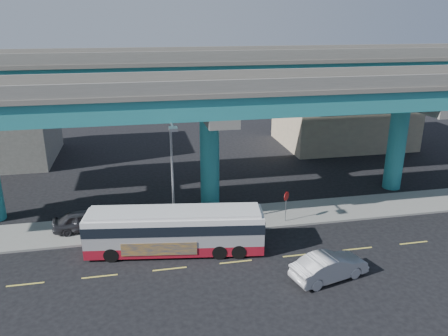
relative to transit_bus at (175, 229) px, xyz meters
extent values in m
plane|color=black|center=(3.44, -1.70, -1.55)|extent=(120.00, 120.00, 0.00)
cube|color=gray|center=(3.44, 3.80, -1.47)|extent=(70.00, 4.00, 0.15)
cube|color=#D8C64C|center=(-8.56, -2.00, -1.54)|extent=(2.00, 0.12, 0.01)
cube|color=#D8C64C|center=(-4.56, -2.00, -1.54)|extent=(2.00, 0.12, 0.01)
cube|color=#D8C64C|center=(-0.56, -2.00, -1.54)|extent=(2.00, 0.12, 0.01)
cube|color=#D8C64C|center=(3.44, -2.00, -1.54)|extent=(2.00, 0.12, 0.01)
cube|color=#D8C64C|center=(7.44, -2.00, -1.54)|extent=(2.00, 0.12, 0.01)
cube|color=#D8C64C|center=(11.44, -2.00, -1.54)|extent=(2.00, 0.12, 0.01)
cube|color=#D8C64C|center=(15.44, -2.00, -1.54)|extent=(2.00, 0.12, 0.01)
cylinder|color=teal|center=(3.44, 7.30, 2.15)|extent=(1.50, 1.50, 7.40)
cube|color=gray|center=(3.44, 7.30, 6.15)|extent=(2.00, 12.00, 0.60)
cube|color=gray|center=(3.44, 10.80, 7.05)|extent=(1.80, 5.00, 1.20)
cylinder|color=teal|center=(19.44, 7.30, 2.15)|extent=(1.50, 1.50, 7.40)
cube|color=gray|center=(19.44, 7.30, 6.15)|extent=(2.00, 12.00, 0.60)
cube|color=gray|center=(19.44, 10.80, 7.05)|extent=(1.80, 5.00, 1.20)
cube|color=teal|center=(3.44, 3.80, 7.15)|extent=(52.00, 5.00, 1.40)
cube|color=gray|center=(3.44, 3.80, 8.00)|extent=(52.00, 5.40, 0.30)
cube|color=gray|center=(3.44, 1.30, 8.55)|extent=(52.00, 0.25, 0.80)
cube|color=gray|center=(3.44, 6.30, 8.55)|extent=(52.00, 0.25, 0.80)
cube|color=teal|center=(3.44, 10.80, 8.35)|extent=(52.00, 5.00, 1.40)
cube|color=gray|center=(3.44, 10.80, 9.20)|extent=(52.00, 5.40, 0.30)
cube|color=gray|center=(3.44, 8.30, 9.75)|extent=(52.00, 0.25, 0.80)
cube|color=gray|center=(3.44, 13.30, 9.75)|extent=(52.00, 0.25, 0.80)
cube|color=tan|center=(21.44, 21.30, 1.95)|extent=(14.00, 10.00, 7.00)
cube|color=black|center=(21.44, 16.20, 4.05)|extent=(12.00, 0.25, 1.20)
cube|color=maroon|center=(-0.01, 0.00, -1.05)|extent=(11.15, 3.90, 0.64)
cube|color=#A7A7AB|center=(-0.01, 0.00, -0.04)|extent=(11.15, 3.90, 1.37)
cube|color=black|center=(-0.01, 0.00, 0.41)|extent=(11.22, 3.96, 0.64)
cube|color=silver|center=(-0.01, 0.00, 0.91)|extent=(11.15, 3.90, 0.36)
cube|color=silver|center=(-0.01, 0.00, 1.19)|extent=(10.72, 3.60, 0.18)
cube|color=black|center=(5.41, -0.80, 0.27)|extent=(0.36, 2.06, 1.09)
cube|color=black|center=(-5.44, 0.81, 0.27)|extent=(0.36, 2.06, 1.09)
cube|color=navy|center=(-1.09, -1.03, -0.71)|extent=(4.51, 0.72, 0.82)
cylinder|color=black|center=(-3.95, -0.47, -1.09)|extent=(0.94, 0.40, 0.91)
cylinder|color=black|center=(-3.64, 1.60, -1.09)|extent=(0.94, 0.40, 0.91)
cylinder|color=black|center=(2.53, -1.43, -1.09)|extent=(0.94, 0.40, 0.91)
cylinder|color=black|center=(2.84, 0.64, -1.09)|extent=(0.94, 0.40, 0.91)
cylinder|color=black|center=(3.71, -1.61, -1.09)|extent=(0.94, 0.40, 0.91)
cylinder|color=black|center=(4.01, 0.46, -1.09)|extent=(0.94, 0.40, 0.91)
imported|color=#ABABB0|center=(8.22, -4.72, -0.80)|extent=(3.81, 5.31, 1.49)
imported|color=#333439|center=(-5.93, 3.93, -0.70)|extent=(2.44, 4.39, 1.39)
cylinder|color=gray|center=(0.13, 2.30, 2.63)|extent=(0.16, 0.16, 8.05)
cylinder|color=gray|center=(0.13, 1.21, 6.44)|extent=(0.12, 2.18, 0.12)
cube|color=gray|center=(0.13, 0.13, 6.38)|extent=(0.50, 0.70, 0.18)
cylinder|color=gray|center=(8.11, 2.50, -0.40)|extent=(0.06, 0.06, 2.00)
cylinder|color=#B20A0A|center=(8.11, 2.47, 0.55)|extent=(0.53, 0.48, 0.69)
camera|label=1|loc=(-1.83, -24.54, 12.49)|focal=35.00mm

